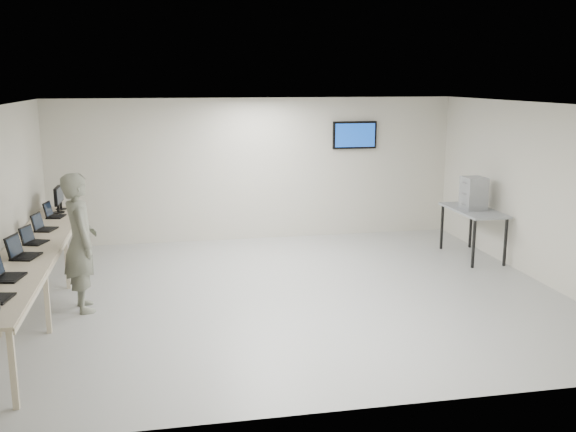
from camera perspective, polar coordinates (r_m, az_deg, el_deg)
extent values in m
cube|color=gray|center=(9.69, 0.23, -6.91)|extent=(8.00, 7.00, 0.01)
cube|color=silver|center=(9.17, 0.24, 9.88)|extent=(8.00, 7.00, 0.01)
cube|color=beige|center=(12.73, -2.86, 4.16)|extent=(8.00, 0.01, 2.80)
cube|color=beige|center=(6.03, 6.80, -4.91)|extent=(8.00, 0.01, 2.80)
cube|color=beige|center=(10.83, 21.48, 1.93)|extent=(0.01, 7.00, 2.80)
cube|color=black|center=(13.07, 5.90, 7.18)|extent=(0.15, 0.04, 0.15)
cube|color=black|center=(13.03, 5.95, 7.17)|extent=(0.90, 0.06, 0.55)
cube|color=#0E3BA1|center=(13.00, 5.99, 7.16)|extent=(0.82, 0.01, 0.47)
cube|color=#C3B490|center=(9.44, -21.76, -2.73)|extent=(0.75, 6.00, 0.04)
cube|color=beige|center=(9.38, -19.49, -2.84)|extent=(0.02, 6.00, 0.06)
cube|color=beige|center=(6.87, -23.26, -12.30)|extent=(0.06, 0.06, 0.86)
cube|color=beige|center=(8.66, -20.63, -7.05)|extent=(0.06, 0.06, 0.86)
cube|color=beige|center=(10.46, -22.31, -3.93)|extent=(0.06, 0.06, 0.86)
cube|color=beige|center=(10.36, -19.05, -3.84)|extent=(0.06, 0.06, 0.86)
cube|color=beige|center=(12.32, -20.62, -1.47)|extent=(0.06, 0.06, 0.86)
cube|color=beige|center=(12.23, -17.85, -1.37)|extent=(0.06, 0.06, 0.86)
cube|color=black|center=(8.08, -23.56, -5.06)|extent=(0.35, 0.44, 0.02)
cube|color=black|center=(8.94, -22.25, -3.36)|extent=(0.37, 0.44, 0.02)
cube|color=black|center=(8.93, -23.20, -2.45)|extent=(0.16, 0.37, 0.28)
cube|color=black|center=(8.93, -23.10, -2.44)|extent=(0.13, 0.32, 0.23)
cube|color=black|center=(9.65, -21.47, -2.22)|extent=(0.33, 0.38, 0.02)
cube|color=black|center=(9.64, -22.21, -1.51)|extent=(0.16, 0.31, 0.23)
cube|color=black|center=(9.64, -22.13, -1.50)|extent=(0.13, 0.27, 0.19)
cube|color=black|center=(10.42, -20.68, -1.13)|extent=(0.33, 0.39, 0.02)
cube|color=black|center=(10.42, -21.40, -0.44)|extent=(0.15, 0.33, 0.24)
cube|color=black|center=(10.42, -21.33, -0.44)|extent=(0.12, 0.28, 0.20)
cube|color=black|center=(11.35, -19.91, -0.05)|extent=(0.30, 0.37, 0.02)
cube|color=black|center=(11.34, -20.56, 0.58)|extent=(0.12, 0.32, 0.24)
cube|color=black|center=(11.34, -20.49, 0.58)|extent=(0.10, 0.28, 0.20)
cylinder|color=black|center=(11.71, -19.71, 0.32)|extent=(0.20, 0.20, 0.02)
cube|color=black|center=(11.70, -19.74, 0.74)|extent=(0.04, 0.03, 0.16)
cube|color=black|center=(11.66, -19.81, 1.70)|extent=(0.05, 0.45, 0.30)
cube|color=black|center=(11.66, -19.68, 1.71)|extent=(0.00, 0.41, 0.26)
cylinder|color=black|center=(12.00, -19.51, 0.59)|extent=(0.19, 0.19, 0.01)
cube|color=black|center=(11.98, -19.54, 0.98)|extent=(0.04, 0.03, 0.15)
cube|color=black|center=(11.95, -19.60, 1.86)|extent=(0.05, 0.42, 0.28)
cube|color=black|center=(11.94, -19.48, 1.86)|extent=(0.00, 0.38, 0.24)
imported|color=#676D55|center=(9.23, -17.96, -2.25)|extent=(0.63, 0.80, 1.92)
cube|color=gray|center=(11.88, 16.17, 0.49)|extent=(0.69, 1.47, 0.04)
cube|color=black|center=(11.30, 16.18, -2.39)|extent=(0.04, 0.04, 0.84)
cube|color=black|center=(12.41, 13.52, -0.97)|extent=(0.04, 0.04, 0.84)
cube|color=black|center=(11.57, 18.76, -2.22)|extent=(0.04, 0.04, 0.84)
cube|color=black|center=(12.66, 15.94, -0.85)|extent=(0.04, 0.04, 0.84)
cube|color=#969A9D|center=(11.85, 16.12, 1.04)|extent=(0.37, 0.41, 0.19)
cube|color=#969A9D|center=(11.82, 16.18, 1.96)|extent=(0.37, 0.41, 0.19)
cube|color=#969A9D|center=(11.79, 16.23, 2.88)|extent=(0.37, 0.41, 0.19)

